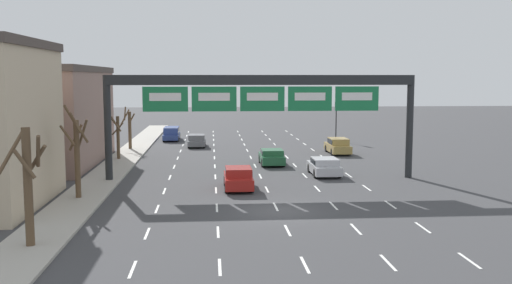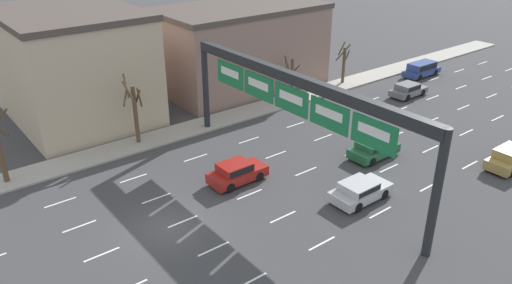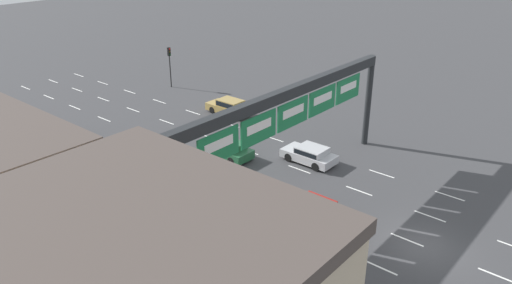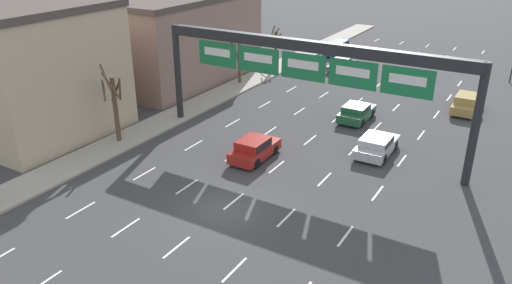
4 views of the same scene
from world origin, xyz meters
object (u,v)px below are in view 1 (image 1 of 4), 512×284
at_px(car_red, 238,177).
at_px(tree_bare_second, 77,151).
at_px(car_grey, 197,140).
at_px(car_silver, 324,166).
at_px(sign_gantry, 262,95).
at_px(traffic_light_near_gantry, 336,113).
at_px(suv_blue, 172,133).
at_px(tree_bare_furthest, 129,127).
at_px(tree_bare_closest, 118,135).
at_px(tree_bare_third, 28,180).
at_px(car_green, 272,156).
at_px(car_gold, 338,145).

bearing_deg(car_red, tree_bare_second, -165.10).
distance_m(car_grey, car_silver, 20.80).
relative_size(sign_gantry, car_red, 5.44).
bearing_deg(traffic_light_near_gantry, suv_blue, 173.72).
bearing_deg(car_silver, tree_bare_second, -155.61).
bearing_deg(tree_bare_furthest, car_silver, -44.33).
xyz_separation_m(sign_gantry, suv_blue, (-8.14, 26.25, -5.17)).
distance_m(car_grey, tree_bare_closest, 11.63).
xyz_separation_m(car_grey, car_silver, (9.88, -18.30, 0.00)).
bearing_deg(sign_gantry, car_grey, 104.45).
bearing_deg(tree_bare_third, tree_bare_closest, 90.95).
xyz_separation_m(car_green, tree_bare_closest, (-13.14, 3.56, 1.55)).
xyz_separation_m(sign_gantry, tree_bare_third, (-11.28, -15.60, -3.09)).
distance_m(car_red, tree_bare_closest, 16.93).
bearing_deg(traffic_light_near_gantry, tree_bare_closest, -148.27).
xyz_separation_m(car_red, car_silver, (6.63, 4.81, -0.07)).
distance_m(tree_bare_closest, tree_bare_furthest, 7.28).
xyz_separation_m(car_green, car_silver, (3.36, -5.30, -0.01)).
bearing_deg(car_grey, car_red, -81.99).
height_order(car_gold, tree_bare_third, tree_bare_third).
bearing_deg(tree_bare_furthest, tree_bare_third, -89.22).
xyz_separation_m(car_grey, tree_bare_third, (-6.19, -35.35, 2.25)).
bearing_deg(suv_blue, car_green, -63.87).
bearing_deg(tree_bare_furthest, tree_bare_second, -89.34).
height_order(traffic_light_near_gantry, tree_bare_second, tree_bare_second).
height_order(sign_gantry, tree_bare_second, sign_gantry).
height_order(suv_blue, traffic_light_near_gantry, traffic_light_near_gantry).
xyz_separation_m(car_grey, suv_blue, (-3.04, 6.50, 0.17)).
xyz_separation_m(sign_gantry, tree_bare_furthest, (-11.74, 17.60, -3.76)).
xyz_separation_m(traffic_light_near_gantry, tree_bare_closest, (-22.41, -13.86, -0.92)).
height_order(tree_bare_third, tree_bare_furthest, tree_bare_third).
height_order(sign_gantry, suv_blue, sign_gantry).
xyz_separation_m(car_red, suv_blue, (-6.29, 29.61, 0.09)).
bearing_deg(tree_bare_closest, tree_bare_furthest, 90.20).
bearing_deg(sign_gantry, suv_blue, 107.22).
distance_m(car_silver, tree_bare_second, 17.99).
relative_size(car_grey, traffic_light_near_gantry, 0.90).
height_order(sign_gantry, tree_bare_furthest, sign_gantry).
height_order(car_green, tree_bare_furthest, tree_bare_furthest).
bearing_deg(tree_bare_closest, car_red, -54.18).
bearing_deg(tree_bare_closest, car_grey, 54.93).
bearing_deg(tree_bare_closest, tree_bare_second, -89.13).
bearing_deg(suv_blue, tree_bare_closest, -102.65).
relative_size(sign_gantry, traffic_light_near_gantry, 4.93).
relative_size(sign_gantry, suv_blue, 4.60).
xyz_separation_m(car_grey, tree_bare_second, (-6.38, -25.67, 2.24)).
height_order(car_grey, car_gold, car_gold).
relative_size(car_grey, car_gold, 0.89).
distance_m(traffic_light_near_gantry, tree_bare_closest, 26.37).
bearing_deg(traffic_light_near_gantry, car_silver, -104.57).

